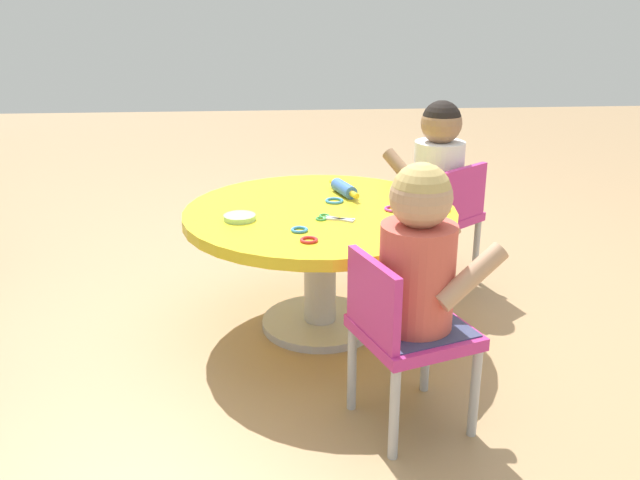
{
  "coord_description": "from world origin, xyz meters",
  "views": [
    {
      "loc": [
        -2.36,
        0.18,
        1.22
      ],
      "look_at": [
        0.0,
        0.0,
        0.35
      ],
      "focal_mm": 38.65,
      "sensor_mm": 36.0,
      "label": 1
    }
  ],
  "objects_px": {
    "seated_child_right": "(438,162)",
    "craft_scissors": "(330,218)",
    "craft_table": "(320,235)",
    "child_chair_left": "(403,332)",
    "rolling_pin": "(344,189)",
    "child_chair_right": "(442,216)",
    "seated_child_left": "(420,255)"
  },
  "relations": [
    {
      "from": "craft_table",
      "to": "seated_child_left",
      "type": "distance_m",
      "value": 0.69
    },
    {
      "from": "child_chair_right",
      "to": "craft_scissors",
      "type": "height_order",
      "value": "child_chair_right"
    },
    {
      "from": "seated_child_left",
      "to": "seated_child_right",
      "type": "relative_size",
      "value": 1.0
    },
    {
      "from": "seated_child_left",
      "to": "craft_scissors",
      "type": "relative_size",
      "value": 3.58
    },
    {
      "from": "rolling_pin",
      "to": "craft_scissors",
      "type": "relative_size",
      "value": 1.58
    },
    {
      "from": "child_chair_left",
      "to": "rolling_pin",
      "type": "bearing_deg",
      "value": 5.64
    },
    {
      "from": "rolling_pin",
      "to": "craft_scissors",
      "type": "xyz_separation_m",
      "value": [
        -0.29,
        0.08,
        -0.02
      ]
    },
    {
      "from": "child_chair_right",
      "to": "craft_scissors",
      "type": "distance_m",
      "value": 0.74
    },
    {
      "from": "seated_child_right",
      "to": "craft_scissors",
      "type": "relative_size",
      "value": 3.58
    },
    {
      "from": "craft_table",
      "to": "seated_child_left",
      "type": "xyz_separation_m",
      "value": [
        -0.63,
        -0.23,
        0.16
      ]
    },
    {
      "from": "rolling_pin",
      "to": "craft_scissors",
      "type": "height_order",
      "value": "rolling_pin"
    },
    {
      "from": "seated_child_left",
      "to": "child_chair_right",
      "type": "height_order",
      "value": "seated_child_left"
    },
    {
      "from": "child_chair_left",
      "to": "seated_child_right",
      "type": "distance_m",
      "value": 1.14
    },
    {
      "from": "craft_table",
      "to": "seated_child_right",
      "type": "height_order",
      "value": "seated_child_right"
    },
    {
      "from": "craft_table",
      "to": "child_chair_left",
      "type": "height_order",
      "value": "child_chair_left"
    },
    {
      "from": "seated_child_left",
      "to": "craft_scissors",
      "type": "height_order",
      "value": "seated_child_left"
    },
    {
      "from": "child_chair_left",
      "to": "seated_child_right",
      "type": "bearing_deg",
      "value": -17.75
    },
    {
      "from": "seated_child_left",
      "to": "child_chair_right",
      "type": "distance_m",
      "value": 1.09
    },
    {
      "from": "child_chair_right",
      "to": "rolling_pin",
      "type": "bearing_deg",
      "value": 114.49
    },
    {
      "from": "child_chair_right",
      "to": "seated_child_right",
      "type": "relative_size",
      "value": 1.05
    },
    {
      "from": "child_chair_right",
      "to": "craft_scissors",
      "type": "relative_size",
      "value": 3.76
    },
    {
      "from": "child_chair_right",
      "to": "seated_child_right",
      "type": "bearing_deg",
      "value": 37.81
    },
    {
      "from": "craft_scissors",
      "to": "seated_child_left",
      "type": "bearing_deg",
      "value": -159.17
    },
    {
      "from": "seated_child_left",
      "to": "rolling_pin",
      "type": "relative_size",
      "value": 2.26
    },
    {
      "from": "child_chair_left",
      "to": "seated_child_left",
      "type": "xyz_separation_m",
      "value": [
        0.01,
        -0.04,
        0.23
      ]
    },
    {
      "from": "child_chair_left",
      "to": "child_chair_right",
      "type": "bearing_deg",
      "value": -19.47
    },
    {
      "from": "child_chair_right",
      "to": "seated_child_right",
      "type": "distance_m",
      "value": 0.23
    },
    {
      "from": "child_chair_right",
      "to": "seated_child_right",
      "type": "xyz_separation_m",
      "value": [
        0.03,
        0.02,
        0.23
      ]
    },
    {
      "from": "rolling_pin",
      "to": "craft_scissors",
      "type": "distance_m",
      "value": 0.3
    },
    {
      "from": "child_chair_left",
      "to": "seated_child_left",
      "type": "bearing_deg",
      "value": -70.84
    },
    {
      "from": "seated_child_left",
      "to": "rolling_pin",
      "type": "bearing_deg",
      "value": 8.34
    },
    {
      "from": "craft_table",
      "to": "child_chair_right",
      "type": "xyz_separation_m",
      "value": [
        0.38,
        -0.55,
        -0.06
      ]
    }
  ]
}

